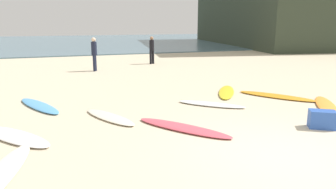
{
  "coord_description": "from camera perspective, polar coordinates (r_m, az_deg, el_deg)",
  "views": [
    {
      "loc": [
        -3.97,
        -4.07,
        2.38
      ],
      "look_at": [
        -0.83,
        4.45,
        0.3
      ],
      "focal_mm": 33.22,
      "sensor_mm": 36.0,
      "label": 1
    }
  ],
  "objects": [
    {
      "name": "ground_plane",
      "position": [
        6.17,
        22.47,
        -10.86
      ],
      "size": [
        120.0,
        120.0,
        0.0
      ],
      "primitive_type": "plane",
      "color": "beige"
    },
    {
      "name": "ocean_water",
      "position": [
        44.19,
        -15.29,
        9.43
      ],
      "size": [
        120.0,
        40.0,
        0.08
      ],
      "primitive_type": "cube",
      "color": "slate",
      "rests_on": "ground_plane"
    },
    {
      "name": "surfboard_0",
      "position": [
        10.19,
        27.02,
        -1.81
      ],
      "size": [
        1.89,
        2.23,
        0.08
      ],
      "primitive_type": "ellipsoid",
      "rotation": [
        0.0,
        0.0,
        2.48
      ],
      "color": "orange",
      "rests_on": "ground_plane"
    },
    {
      "name": "surfboard_1",
      "position": [
        9.33,
        7.97,
        -1.76
      ],
      "size": [
        1.82,
        1.73,
        0.08
      ],
      "primitive_type": "ellipsoid",
      "rotation": [
        0.0,
        0.0,
        3.97
      ],
      "color": "white",
      "rests_on": "ground_plane"
    },
    {
      "name": "surfboard_3",
      "position": [
        11.06,
        10.67,
        0.48
      ],
      "size": [
        1.67,
        2.2,
        0.09
      ],
      "primitive_type": "ellipsoid",
      "rotation": [
        0.0,
        0.0,
        -0.57
      ],
      "color": "yellow",
      "rests_on": "ground_plane"
    },
    {
      "name": "surfboard_4",
      "position": [
        9.81,
        -22.58,
        -1.9
      ],
      "size": [
        1.41,
        2.4,
        0.08
      ],
      "primitive_type": "ellipsoid",
      "rotation": [
        0.0,
        0.0,
        0.41
      ],
      "color": "#539FD9",
      "rests_on": "ground_plane"
    },
    {
      "name": "surfboard_5",
      "position": [
        7.21,
        2.75,
        -6.09
      ],
      "size": [
        1.85,
        2.3,
        0.08
      ],
      "primitive_type": "ellipsoid",
      "rotation": [
        0.0,
        0.0,
        3.76
      ],
      "color": "#D74E5D",
      "rests_on": "ground_plane"
    },
    {
      "name": "surfboard_6",
      "position": [
        7.41,
        -26.24,
        -6.9
      ],
      "size": [
        1.79,
        2.12,
        0.08
      ],
      "primitive_type": "ellipsoid",
      "rotation": [
        0.0,
        0.0,
        0.64
      ],
      "color": "silver",
      "rests_on": "ground_plane"
    },
    {
      "name": "surfboard_7",
      "position": [
        8.13,
        -10.66,
        -4.08
      ],
      "size": [
        1.27,
        2.01,
        0.08
      ],
      "primitive_type": "ellipsoid",
      "rotation": [
        0.0,
        0.0,
        0.42
      ],
      "color": "#EFE4CB",
      "rests_on": "ground_plane"
    },
    {
      "name": "surfboard_8",
      "position": [
        10.88,
        19.27,
        -0.26
      ],
      "size": [
        1.88,
        2.42,
        0.08
      ],
      "primitive_type": "ellipsoid",
      "rotation": [
        0.0,
        0.0,
        3.73
      ],
      "color": "orange",
      "rests_on": "ground_plane"
    },
    {
      "name": "beachgoer_near",
      "position": [
        16.3,
        -13.39,
        7.51
      ],
      "size": [
        0.36,
        0.36,
        1.7
      ],
      "rotation": [
        0.0,
        0.0,
        1.22
      ],
      "color": "#191E33",
      "rests_on": "ground_plane"
    },
    {
      "name": "beachgoer_mid",
      "position": [
        18.79,
        -3.0,
        8.38
      ],
      "size": [
        0.38,
        0.38,
        1.63
      ],
      "rotation": [
        0.0,
        0.0,
        3.61
      ],
      "color": "black",
      "rests_on": "ground_plane"
    },
    {
      "name": "beach_cooler",
      "position": [
        8.07,
        26.43,
        -4.11
      ],
      "size": [
        0.67,
        0.6,
        0.42
      ],
      "primitive_type": "cube",
      "rotation": [
        0.0,
        0.0,
        2.57
      ],
      "color": "#2D56B2",
      "rests_on": "ground_plane"
    }
  ]
}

